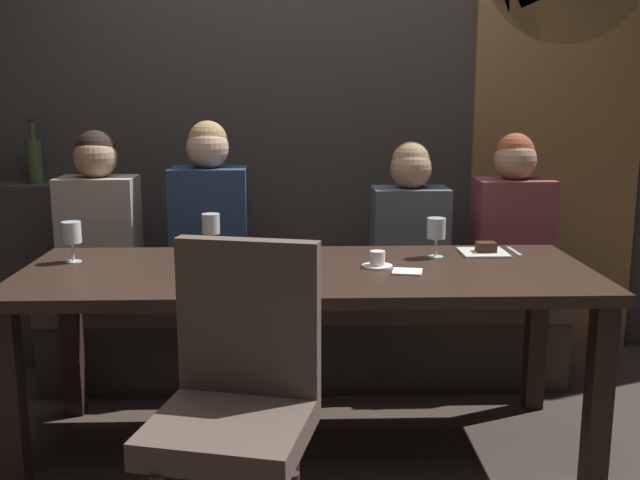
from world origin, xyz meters
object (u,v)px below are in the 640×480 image
(dining_table, at_px, (307,291))
(fork_on_table, at_px, (514,251))
(diner_near_end, at_px, (512,218))
(wine_glass_center_back, at_px, (436,230))
(wine_glass_end_left, at_px, (72,233))
(diner_redhead, at_px, (99,218))
(banquette_bench, at_px, (305,336))
(espresso_cup, at_px, (377,261))
(dessert_plate, at_px, (484,251))
(wine_bottle_pale_label, at_px, (35,160))
(chair_near_side, at_px, (238,387))
(diner_bearded, at_px, (210,213))
(diner_far_end, at_px, (410,222))
(wine_glass_far_right, at_px, (211,226))

(dining_table, relative_size, fork_on_table, 12.94)
(diner_near_end, bearing_deg, wine_glass_center_back, -131.89)
(dining_table, bearing_deg, wine_glass_end_left, 171.19)
(diner_redhead, bearing_deg, fork_on_table, -13.39)
(wine_glass_end_left, height_order, fork_on_table, wine_glass_end_left)
(banquette_bench, distance_m, espresso_cup, 0.91)
(diner_redhead, bearing_deg, dessert_plate, -15.31)
(dining_table, bearing_deg, banquette_bench, 90.00)
(espresso_cup, bearing_deg, wine_bottle_pale_label, 148.01)
(chair_near_side, relative_size, wine_glass_end_left, 5.98)
(dining_table, distance_m, diner_bearded, 0.86)
(diner_redhead, xyz_separation_m, wine_bottle_pale_label, (-0.40, 0.33, 0.25))
(wine_bottle_pale_label, height_order, wine_glass_end_left, wine_bottle_pale_label)
(diner_far_end, bearing_deg, fork_on_table, -49.84)
(fork_on_table, bearing_deg, diner_far_end, 128.30)
(dining_table, bearing_deg, dessert_plate, 17.87)
(diner_far_end, xyz_separation_m, wine_glass_far_right, (-0.91, -0.40, 0.06))
(dining_table, height_order, banquette_bench, dining_table)
(diner_near_end, bearing_deg, dessert_plate, -118.27)
(banquette_bench, bearing_deg, diner_far_end, 2.47)
(wine_glass_center_back, xyz_separation_m, fork_on_table, (0.35, 0.09, -0.11))
(wine_glass_far_right, relative_size, fork_on_table, 0.96)
(chair_near_side, bearing_deg, espresso_cup, 56.59)
(wine_bottle_pale_label, bearing_deg, diner_redhead, -39.86)
(diner_far_end, distance_m, fork_on_table, 0.59)
(wine_bottle_pale_label, bearing_deg, chair_near_side, -56.73)
(wine_glass_center_back, bearing_deg, banquette_bench, 136.18)
(wine_bottle_pale_label, bearing_deg, wine_glass_end_left, -64.04)
(wine_bottle_pale_label, bearing_deg, banquette_bench, -14.21)
(banquette_bench, relative_size, diner_redhead, 3.18)
(dining_table, relative_size, wine_glass_far_right, 13.41)
(chair_near_side, bearing_deg, wine_glass_end_left, 129.77)
(diner_bearded, distance_m, wine_bottle_pale_label, 1.01)
(chair_near_side, distance_m, wine_glass_far_right, 1.10)
(chair_near_side, bearing_deg, wine_glass_center_back, 50.57)
(diner_near_end, bearing_deg, espresso_cup, -136.47)
(chair_near_side, height_order, wine_glass_end_left, chair_near_side)
(banquette_bench, bearing_deg, diner_near_end, 0.50)
(banquette_bench, distance_m, wine_glass_far_right, 0.83)
(wine_glass_center_back, bearing_deg, wine_glass_end_left, -178.37)
(wine_glass_far_right, bearing_deg, wine_glass_center_back, -8.32)
(diner_redhead, height_order, diner_far_end, diner_redhead)
(espresso_cup, bearing_deg, wine_glass_far_right, 155.67)
(fork_on_table, bearing_deg, banquette_bench, 152.42)
(banquette_bench, bearing_deg, chair_near_side, -98.53)
(wine_bottle_pale_label, bearing_deg, diner_near_end, -8.12)
(diner_near_end, distance_m, espresso_cup, 1.01)
(wine_bottle_pale_label, relative_size, espresso_cup, 2.72)
(diner_bearded, bearing_deg, diner_far_end, 0.76)
(fork_on_table, bearing_deg, dining_table, -164.84)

